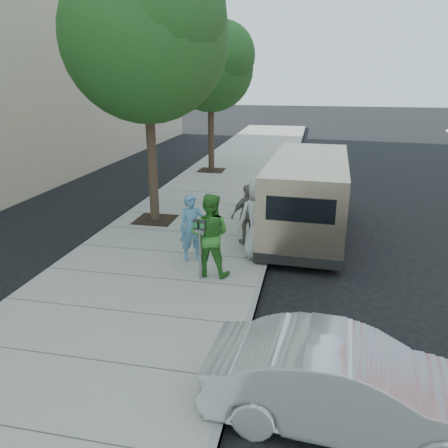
{
  "coord_description": "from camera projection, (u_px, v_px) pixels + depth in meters",
  "views": [
    {
      "loc": [
        2.42,
        -9.79,
        4.41
      ],
      "look_at": [
        0.45,
        -0.3,
        1.1
      ],
      "focal_mm": 35.0,
      "sensor_mm": 36.0,
      "label": 1
    }
  ],
  "objects": [
    {
      "name": "ground",
      "position": [
        209.0,
        260.0,
        10.96
      ],
      "size": [
        120.0,
        120.0,
        0.0
      ],
      "primitive_type": "plane",
      "color": "black",
      "rests_on": "ground"
    },
    {
      "name": "tree_far",
      "position": [
        211.0,
        64.0,
        19.08
      ],
      "size": [
        3.92,
        3.8,
        6.49
      ],
      "color": "black",
      "rests_on": "sidewalk"
    },
    {
      "name": "sedan",
      "position": [
        348.0,
        385.0,
        5.64
      ],
      "size": [
        3.82,
        1.55,
        1.23
      ],
      "primitive_type": "imported",
      "rotation": [
        0.0,
        0.0,
        1.5
      ],
      "color": "silver",
      "rests_on": "ground"
    },
    {
      "name": "person_officer",
      "position": [
        192.0,
        228.0,
        10.38
      ],
      "size": [
        0.7,
        0.6,
        1.62
      ],
      "primitive_type": "imported",
      "rotation": [
        0.0,
        0.0,
        0.43
      ],
      "color": "#5188AD",
      "rests_on": "sidewalk"
    },
    {
      "name": "person_gray_shirt",
      "position": [
        258.0,
        218.0,
        10.48
      ],
      "size": [
        1.16,
        1.0,
        2.01
      ],
      "primitive_type": "imported",
      "rotation": [
        0.0,
        0.0,
        3.59
      ],
      "color": "#ADAEB0",
      "rests_on": "sidewalk"
    },
    {
      "name": "parking_meter",
      "position": [
        200.0,
        237.0,
        9.32
      ],
      "size": [
        0.29,
        0.15,
        1.37
      ],
      "rotation": [
        0.0,
        0.0,
        -0.19
      ],
      "color": "gray",
      "rests_on": "sidewalk"
    },
    {
      "name": "person_green_shirt",
      "position": [
        210.0,
        235.0,
        9.59
      ],
      "size": [
        0.94,
        0.75,
        1.87
      ],
      "primitive_type": "imported",
      "rotation": [
        0.0,
        0.0,
        3.09
      ],
      "color": "#33832B",
      "rests_on": "sidewalk"
    },
    {
      "name": "van",
      "position": [
        307.0,
        195.0,
        12.43
      ],
      "size": [
        2.25,
        6.14,
        2.25
      ],
      "rotation": [
        0.0,
        0.0,
        -0.04
      ],
      "color": "tan",
      "rests_on": "ground"
    },
    {
      "name": "person_striped_polo",
      "position": [
        248.0,
        215.0,
        11.41
      ],
      "size": [
        1.0,
        0.85,
        1.61
      ],
      "primitive_type": "imported",
      "rotation": [
        0.0,
        0.0,
        3.74
      ],
      "color": "slate",
      "rests_on": "sidewalk"
    },
    {
      "name": "curb_face",
      "position": [
        266.0,
        262.0,
        10.66
      ],
      "size": [
        0.12,
        60.0,
        0.16
      ],
      "primitive_type": "cube",
      "color": "gray",
      "rests_on": "ground"
    },
    {
      "name": "sidewalk",
      "position": [
        171.0,
        255.0,
        11.13
      ],
      "size": [
        5.0,
        60.0,
        0.15
      ],
      "primitive_type": "cube",
      "color": "gray",
      "rests_on": "ground"
    },
    {
      "name": "tree_near",
      "position": [
        147.0,
        31.0,
        11.83
      ],
      "size": [
        4.62,
        4.6,
        7.53
      ],
      "color": "black",
      "rests_on": "sidewalk"
    }
  ]
}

